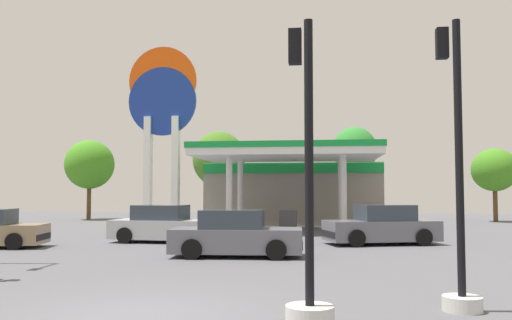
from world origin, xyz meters
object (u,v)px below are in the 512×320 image
at_px(car_0, 236,235).
at_px(tree_3, 494,170).
at_px(tree_1, 219,159).
at_px(car_3, 382,226).
at_px(tree_2, 355,151).
at_px(station_pole_sign, 162,114).
at_px(traffic_signal_1, 458,212).
at_px(car_2, 164,225).
at_px(traffic_signal_2, 308,244).
at_px(tree_0, 90,165).

relative_size(car_0, tree_3, 0.84).
bearing_deg(tree_1, car_3, -60.36).
distance_m(car_0, tree_2, 23.56).
height_order(station_pole_sign, tree_3, station_pole_sign).
xyz_separation_m(tree_1, tree_2, (10.13, -0.01, 0.55)).
bearing_deg(tree_1, tree_2, -0.04).
distance_m(traffic_signal_1, tree_3, 31.14).
bearing_deg(tree_3, car_3, -118.96).
xyz_separation_m(car_2, traffic_signal_1, (9.04, -11.95, 1.05)).
height_order(traffic_signal_2, tree_2, tree_2).
xyz_separation_m(traffic_signal_1, tree_3, (9.56, 29.58, 1.87)).
height_order(car_0, traffic_signal_1, traffic_signal_1).
relative_size(car_2, tree_0, 0.74).
bearing_deg(tree_0, car_0, -55.63).
bearing_deg(traffic_signal_1, traffic_signal_2, -149.76).
relative_size(traffic_signal_1, tree_1, 0.78).
relative_size(station_pole_sign, tree_3, 2.08).
height_order(tree_1, tree_3, tree_1).
bearing_deg(station_pole_sign, tree_0, 134.54).
xyz_separation_m(tree_2, tree_3, (9.65, -0.37, -1.48)).
bearing_deg(tree_2, tree_0, -177.60).
height_order(car_0, car_3, car_3).
bearing_deg(car_2, station_pole_sign, 107.64).
height_order(traffic_signal_1, tree_3, traffic_signal_1).
distance_m(car_2, traffic_signal_2, 14.94).
height_order(station_pole_sign, traffic_signal_2, station_pole_sign).
bearing_deg(car_3, tree_0, 139.70).
height_order(car_0, traffic_signal_2, traffic_signal_2).
xyz_separation_m(traffic_signal_1, tree_2, (-0.09, 29.95, 3.35)).
xyz_separation_m(tree_0, tree_3, (29.65, 0.47, -0.55)).
distance_m(traffic_signal_1, tree_0, 35.45).
relative_size(traffic_signal_1, tree_2, 0.76).
height_order(station_pole_sign, car_3, station_pole_sign).
bearing_deg(car_3, tree_2, 90.01).
bearing_deg(traffic_signal_2, station_pole_sign, 112.44).
xyz_separation_m(car_2, tree_3, (18.61, 17.63, 2.92)).
xyz_separation_m(car_3, tree_0, (-20.01, 16.96, 3.45)).
height_order(traffic_signal_1, tree_0, tree_0).
distance_m(station_pole_sign, tree_1, 9.62).
bearing_deg(car_3, traffic_signal_2, -100.58).
height_order(traffic_signal_1, tree_2, tree_2).
xyz_separation_m(station_pole_sign, traffic_signal_1, (11.83, -20.72, -4.98)).
distance_m(car_2, car_3, 8.96).
bearing_deg(traffic_signal_2, traffic_signal_1, 30.24).
relative_size(traffic_signal_2, tree_2, 0.71).
xyz_separation_m(car_3, traffic_signal_1, (0.08, -12.15, 1.04)).
distance_m(station_pole_sign, tree_0, 12.05).
relative_size(station_pole_sign, car_0, 2.48).
bearing_deg(car_3, car_2, -178.73).
distance_m(station_pole_sign, car_0, 16.07).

